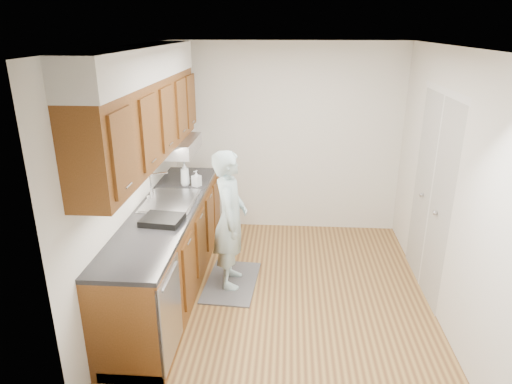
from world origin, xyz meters
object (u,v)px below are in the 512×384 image
Objects in this scene: soap_bottle_b at (196,178)px; person at (230,211)px; soap_bottle_a at (185,174)px; dish_rack at (162,220)px; steel_can at (197,181)px.

person is at bearing -49.12° from soap_bottle_b.
soap_bottle_b is at bearing 38.55° from person.
soap_bottle_a is 1.47× the size of soap_bottle_b.
dish_rack is at bearing -89.07° from soap_bottle_a.
person is at bearing -42.85° from soap_bottle_a.
soap_bottle_a reaches higher than steel_can.
soap_bottle_b is at bearing 89.85° from dish_rack.
dish_rack is (-0.12, -1.07, -0.03)m from steel_can.
steel_can is (0.13, 0.01, -0.08)m from soap_bottle_a.
person is 0.70m from soap_bottle_b.
soap_bottle_a is 0.16m from steel_can.
soap_bottle_a is 0.15m from soap_bottle_b.
soap_bottle_b is at bearing -81.60° from steel_can.
steel_can is (-0.00, 0.03, -0.04)m from soap_bottle_b.
steel_can is at bearing 37.11° from person.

